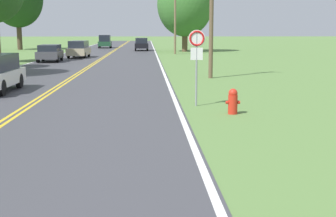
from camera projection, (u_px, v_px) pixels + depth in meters
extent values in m
cylinder|color=red|center=(233.00, 104.00, 15.42)|extent=(0.31, 0.31, 0.64)
sphere|color=red|center=(233.00, 93.00, 15.36)|extent=(0.30, 0.30, 0.30)
cylinder|color=red|center=(239.00, 102.00, 15.42)|extent=(0.08, 0.11, 0.11)
cylinder|color=red|center=(227.00, 102.00, 15.40)|extent=(0.08, 0.11, 0.11)
cylinder|color=gray|center=(196.00, 69.00, 16.89)|extent=(0.07, 0.07, 2.70)
cylinder|color=white|center=(197.00, 38.00, 16.69)|extent=(0.60, 0.02, 0.60)
torus|color=red|center=(197.00, 38.00, 16.68)|extent=(0.55, 0.07, 0.55)
cube|color=white|center=(197.00, 54.00, 16.78)|extent=(0.44, 0.02, 0.44)
cylinder|color=brown|center=(211.00, 10.00, 26.34)|extent=(0.24, 0.24, 7.68)
cylinder|color=brown|center=(175.00, 18.00, 53.20)|extent=(0.24, 0.24, 8.13)
cylinder|color=#473828|center=(19.00, 35.00, 65.07)|extent=(0.69, 0.69, 4.08)
cylinder|color=brown|center=(185.00, 40.00, 59.57)|extent=(0.70, 0.70, 2.96)
ellipsoid|color=#386B2D|center=(185.00, 4.00, 58.83)|extent=(7.02, 7.02, 8.07)
cylinder|color=black|center=(19.00, 81.00, 22.25)|extent=(0.20, 0.70, 0.70)
cylinder|color=black|center=(2.00, 88.00, 19.56)|extent=(0.20, 0.70, 0.70)
cylinder|color=black|center=(43.00, 57.00, 41.93)|extent=(0.23, 0.71, 0.71)
cylinder|color=black|center=(62.00, 57.00, 42.08)|extent=(0.23, 0.71, 0.71)
cylinder|color=black|center=(38.00, 59.00, 39.44)|extent=(0.23, 0.71, 0.71)
cylinder|color=black|center=(58.00, 59.00, 39.59)|extent=(0.23, 0.71, 0.71)
cube|color=#47474C|center=(50.00, 55.00, 40.72)|extent=(2.02, 4.17, 0.61)
cube|color=#1E232D|center=(50.00, 48.00, 40.62)|extent=(1.74, 2.94, 0.55)
cylinder|color=black|center=(74.00, 54.00, 48.19)|extent=(0.22, 0.63, 0.63)
cylinder|color=black|center=(89.00, 54.00, 48.22)|extent=(0.22, 0.63, 0.63)
cylinder|color=black|center=(68.00, 55.00, 45.42)|extent=(0.22, 0.63, 0.63)
cylinder|color=black|center=(85.00, 55.00, 45.45)|extent=(0.22, 0.63, 0.63)
cube|color=#C1B28E|center=(79.00, 51.00, 46.77)|extent=(1.89, 4.58, 0.68)
cube|color=#1E232D|center=(79.00, 44.00, 46.66)|extent=(1.64, 3.21, 0.71)
cylinder|color=black|center=(148.00, 48.00, 61.31)|extent=(0.21, 0.79, 0.79)
cylinder|color=black|center=(135.00, 48.00, 61.21)|extent=(0.21, 0.79, 0.79)
cylinder|color=black|center=(147.00, 47.00, 63.76)|extent=(0.21, 0.79, 0.79)
cylinder|color=black|center=(136.00, 47.00, 63.66)|extent=(0.21, 0.79, 0.79)
cube|color=black|center=(141.00, 46.00, 62.44)|extent=(1.85, 4.05, 0.63)
cube|color=#1E232D|center=(141.00, 41.00, 62.33)|extent=(1.62, 2.84, 0.71)
cylinder|color=black|center=(100.00, 45.00, 72.93)|extent=(0.22, 0.70, 0.70)
cylinder|color=black|center=(111.00, 45.00, 73.05)|extent=(0.22, 0.70, 0.70)
cylinder|color=black|center=(99.00, 46.00, 70.41)|extent=(0.22, 0.70, 0.70)
cylinder|color=black|center=(110.00, 46.00, 70.52)|extent=(0.22, 0.70, 0.70)
cube|color=#1E472D|center=(105.00, 44.00, 71.68)|extent=(1.97, 4.18, 0.69)
cube|color=#1E232D|center=(105.00, 38.00, 71.54)|extent=(1.72, 2.93, 0.98)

